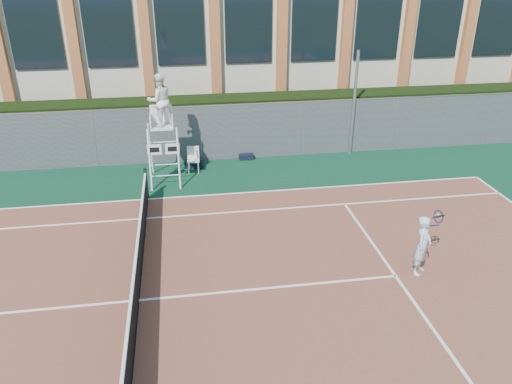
{
  "coord_description": "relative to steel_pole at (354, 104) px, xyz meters",
  "views": [
    {
      "loc": [
        1.27,
        -9.84,
        7.37
      ],
      "look_at": [
        3.28,
        3.0,
        1.22
      ],
      "focal_mm": 35.0,
      "sensor_mm": 36.0,
      "label": 1
    }
  ],
  "objects": [
    {
      "name": "ground",
      "position": [
        -8.11,
        -8.7,
        -2.08
      ],
      "size": [
        120.0,
        120.0,
        0.0
      ],
      "primitive_type": "plane",
      "color": "#233814"
    },
    {
      "name": "apron",
      "position": [
        -8.11,
        -7.7,
        -2.08
      ],
      "size": [
        36.0,
        20.0,
        0.01
      ],
      "primitive_type": "cube",
      "color": "#0B3423",
      "rests_on": "ground"
    },
    {
      "name": "tennis_court",
      "position": [
        -8.11,
        -8.7,
        -2.06
      ],
      "size": [
        23.77,
        10.97,
        0.02
      ],
      "primitive_type": "cube",
      "color": "brown",
      "rests_on": "apron"
    },
    {
      "name": "tennis_net",
      "position": [
        -8.11,
        -8.7,
        -1.54
      ],
      "size": [
        0.1,
        11.3,
        1.1
      ],
      "color": "black",
      "rests_on": "ground"
    },
    {
      "name": "fence",
      "position": [
        -8.11,
        0.1,
        -0.98
      ],
      "size": [
        40.0,
        0.06,
        2.2
      ],
      "primitive_type": null,
      "color": "#595E60",
      "rests_on": "ground"
    },
    {
      "name": "hedge",
      "position": [
        -8.11,
        1.3,
        -0.98
      ],
      "size": [
        40.0,
        1.4,
        2.2
      ],
      "primitive_type": "cube",
      "color": "black",
      "rests_on": "ground"
    },
    {
      "name": "building",
      "position": [
        -8.11,
        9.25,
        2.06
      ],
      "size": [
        45.0,
        10.6,
        8.22
      ],
      "color": "beige",
      "rests_on": "ground"
    },
    {
      "name": "steel_pole",
      "position": [
        0.0,
        0.0,
        0.0
      ],
      "size": [
        0.12,
        0.12,
        4.16
      ],
      "primitive_type": "cylinder",
      "color": "#9EA0A5",
      "rests_on": "ground"
    },
    {
      "name": "umpire_chair",
      "position": [
        -7.5,
        -1.65,
        0.78
      ],
      "size": [
        1.09,
        1.68,
        3.91
      ],
      "color": "white",
      "rests_on": "ground"
    },
    {
      "name": "plastic_chair",
      "position": [
        -6.47,
        -0.96,
        -1.51
      ],
      "size": [
        0.47,
        0.47,
        0.96
      ],
      "color": "silver",
      "rests_on": "apron"
    },
    {
      "name": "sports_bag_near",
      "position": [
        -6.44,
        -0.63,
        -1.93
      ],
      "size": [
        0.72,
        0.4,
        0.29
      ],
      "primitive_type": "cube",
      "rotation": [
        0.0,
        0.0,
        -0.2
      ],
      "color": "black",
      "rests_on": "apron"
    },
    {
      "name": "sports_bag_far",
      "position": [
        -4.35,
        -0.1,
        -1.96
      ],
      "size": [
        0.57,
        0.26,
        0.22
      ],
      "primitive_type": "cube",
      "rotation": [
        0.0,
        0.0,
        0.03
      ],
      "color": "black",
      "rests_on": "apron"
    },
    {
      "name": "tennis_player",
      "position": [
        -1.06,
        -8.61,
        -1.25
      ],
      "size": [
        0.95,
        0.77,
        1.62
      ],
      "color": "silver",
      "rests_on": "tennis_court"
    }
  ]
}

